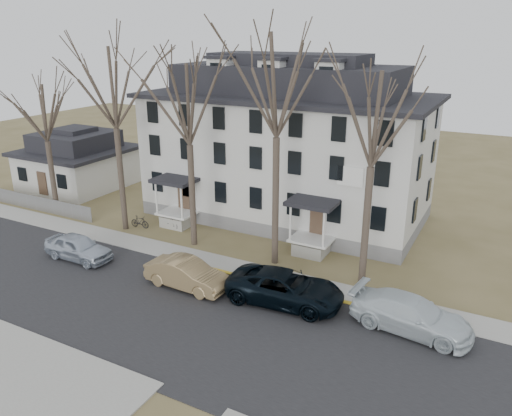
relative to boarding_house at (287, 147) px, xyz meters
The scene contains 18 objects.
ground 18.85m from the boarding_house, 83.64° to the right, with size 120.00×120.00×0.00m, color olive.
main_road 16.96m from the boarding_house, 82.85° to the right, with size 120.00×10.00×0.04m, color #27272A.
far_sidewalk 11.49m from the boarding_house, 78.64° to the right, with size 120.00×2.00×0.08m, color #A09F97.
yellow_curb 13.99m from the boarding_house, 57.18° to the right, with size 14.00×0.25×0.06m, color gold.
boarding_house is the anchor object (origin of this frame).
small_house 20.34m from the boarding_house, behind, with size 8.70×8.70×5.00m.
fence 21.48m from the boarding_house, 156.01° to the right, with size 14.00×0.06×1.20m, color gray.
tree_far_left 13.12m from the boarding_house, 137.82° to the right, with size 8.40×8.40×13.72m.
tree_mid_left 9.66m from the boarding_house, 110.20° to the right, with size 7.80×7.80×12.74m.
tree_center 10.39m from the boarding_house, 69.80° to the right, with size 9.00×9.00×14.70m.
tree_mid_right 12.51m from the boarding_house, 43.81° to the right, with size 7.80×7.80×12.74m.
tree_bungalow 18.17m from the boarding_house, 152.99° to the right, with size 6.60×6.60×10.78m.
car_silver 16.34m from the boarding_house, 120.68° to the right, with size 1.84×4.59×1.56m, color silver.
car_tan 14.09m from the boarding_house, 89.58° to the right, with size 1.70×4.88×1.61m, color #90774E.
car_navy 14.24m from the boarding_house, 65.49° to the right, with size 2.83×6.13×1.70m, color black.
car_white 17.41m from the boarding_house, 44.74° to the right, with size 2.33×5.73×1.66m, color silver.
bicycle_left 10.34m from the boarding_house, 132.98° to the right, with size 0.58×1.68×0.88m, color black.
bicycle_right 12.17m from the boarding_house, 136.90° to the right, with size 0.42×1.49×0.89m, color black.
Camera 1 is at (13.05, -15.43, 13.49)m, focal length 35.00 mm.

